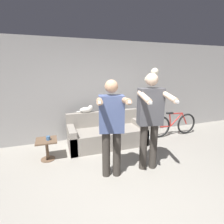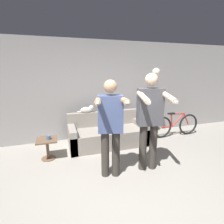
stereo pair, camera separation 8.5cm
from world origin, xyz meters
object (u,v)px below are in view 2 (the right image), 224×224
(cat, at_px, (87,109))
(bicycle, at_px, (175,125))
(couch, at_px, (107,134))
(person_right, at_px, (150,116))
(person_left, at_px, (111,123))
(side_table, at_px, (47,145))
(floor_lamp, at_px, (152,83))
(cup, at_px, (49,137))

(cat, xyz_separation_m, bicycle, (2.42, -0.33, -0.56))
(couch, height_order, person_right, person_right)
(person_left, relative_size, side_table, 3.81)
(person_right, distance_m, floor_lamp, 1.68)
(person_right, bearing_deg, cup, 162.27)
(floor_lamp, bearing_deg, couch, -176.63)
(cat, bearing_deg, bicycle, -7.85)
(couch, bearing_deg, cat, 145.49)
(couch, relative_size, person_left, 1.12)
(side_table, distance_m, bicycle, 3.41)
(person_right, bearing_deg, person_left, -169.30)
(cat, relative_size, side_table, 0.96)
(couch, height_order, cup, couch)
(cat, bearing_deg, person_left, -86.14)
(person_right, height_order, side_table, person_right)
(cat, relative_size, bicycle, 0.29)
(couch, xyz_separation_m, cat, (-0.43, 0.30, 0.61))
(person_left, height_order, side_table, person_left)
(floor_lamp, bearing_deg, bicycle, -8.29)
(person_left, xyz_separation_m, floor_lamp, (1.57, 1.39, 0.53))
(cup, relative_size, bicycle, 0.06)
(couch, relative_size, floor_lamp, 1.00)
(person_left, xyz_separation_m, cat, (-0.11, 1.61, -0.10))
(floor_lamp, bearing_deg, side_table, -171.48)
(side_table, bearing_deg, cat, 32.62)
(person_right, relative_size, floor_lamp, 0.95)
(couch, xyz_separation_m, cup, (-1.37, -0.35, 0.22))
(couch, bearing_deg, cup, -165.54)
(bicycle, bearing_deg, person_left, -151.12)
(cup, bearing_deg, bicycle, 5.41)
(person_left, distance_m, cup, 1.50)
(person_left, xyz_separation_m, bicycle, (2.32, 1.28, -0.66))
(couch, distance_m, bicycle, 1.99)
(couch, relative_size, person_right, 1.06)
(cat, bearing_deg, person_right, -62.31)
(cat, relative_size, cup, 5.14)
(cup, bearing_deg, couch, 14.46)
(couch, height_order, bicycle, couch)
(person_left, distance_m, person_right, 0.74)
(floor_lamp, xyz_separation_m, side_table, (-2.65, -0.40, -1.19))
(bicycle, bearing_deg, side_table, -175.13)
(cat, xyz_separation_m, floor_lamp, (1.68, -0.23, 0.63))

